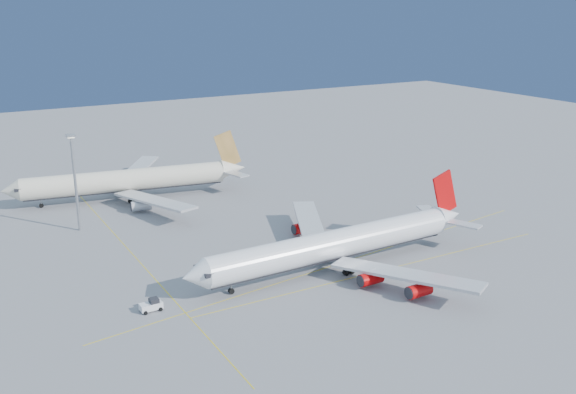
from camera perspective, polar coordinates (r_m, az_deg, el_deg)
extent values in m
plane|color=slate|center=(149.05, 3.79, -4.98)|extent=(500.00, 500.00, 0.00)
cube|color=#D9BF0C|center=(141.38, 8.64, -6.39)|extent=(90.00, 0.18, 0.02)
cube|color=#D9BF0C|center=(144.47, 5.10, -5.74)|extent=(118.86, 16.88, 0.02)
cube|color=#D9BF0C|center=(159.53, -14.49, -4.00)|extent=(0.18, 140.00, 0.02)
cylinder|color=white|center=(138.68, 4.04, -4.23)|extent=(60.03, 7.63, 6.20)
cone|color=white|center=(124.21, -8.35, -6.97)|extent=(4.96, 6.32, 6.20)
cone|color=white|center=(159.24, 14.03, -1.64)|extent=(7.63, 6.07, 5.89)
cube|color=black|center=(124.67, -7.50, -6.52)|extent=(1.85, 5.93, 0.75)
cube|color=#B7B7BC|center=(129.95, 10.43, -6.79)|extent=(19.15, 30.08, 0.59)
cube|color=#B7B7BC|center=(155.60, 1.99, -2.47)|extent=(17.94, 30.49, 0.59)
cube|color=#C30809|center=(156.39, 13.76, 0.35)|extent=(8.23, 0.68, 11.32)
cylinder|color=gray|center=(128.60, -5.08, -7.82)|extent=(0.26, 0.26, 2.46)
cylinder|color=black|center=(129.12, -5.07, -8.32)|extent=(1.19, 0.78, 1.18)
cylinder|color=gray|center=(137.39, 5.43, -6.16)|extent=(0.34, 0.34, 2.46)
cylinder|color=black|center=(137.87, 5.41, -6.63)|extent=(1.20, 0.99, 1.18)
cylinder|color=gray|center=(143.96, 3.35, -5.00)|extent=(0.34, 0.34, 2.46)
cylinder|color=black|center=(144.42, 3.34, -5.46)|extent=(1.20, 0.99, 1.18)
cylinder|color=#C30809|center=(132.04, 7.35, -7.20)|extent=(5.20, 2.80, 2.67)
cylinder|color=#C30809|center=(128.42, 11.55, -8.14)|extent=(5.20, 2.80, 2.67)
cylinder|color=#C30809|center=(149.68, 1.76, -4.09)|extent=(5.20, 2.80, 2.67)
cylinder|color=#C30809|center=(159.33, 1.32, -2.76)|extent=(5.20, 2.80, 2.67)
cylinder|color=beige|center=(193.21, -14.24, 1.45)|extent=(57.86, 15.32, 6.31)
cone|color=beige|center=(192.61, -23.48, 0.50)|extent=(5.92, 7.02, 6.31)
cone|color=beige|center=(198.97, -4.89, 2.56)|extent=(8.60, 7.15, 6.00)
cube|color=black|center=(192.32, -22.88, 0.76)|extent=(2.70, 6.20, 0.78)
cube|color=#B7B7BC|center=(177.71, -11.81, -0.31)|extent=(14.48, 31.33, 0.61)
cube|color=#B7B7BC|center=(210.96, -13.35, 2.31)|extent=(22.49, 28.65, 0.61)
cube|color=tan|center=(197.11, -5.40, 4.25)|extent=(8.49, 1.84, 11.72)
cylinder|color=gray|center=(193.32, -21.11, -0.35)|extent=(0.27, 0.27, 2.55)
cylinder|color=black|center=(193.67, -21.07, -0.71)|extent=(1.33, 0.96, 1.22)
cylinder|color=gray|center=(190.06, -13.67, 0.04)|extent=(0.35, 0.35, 2.55)
cylinder|color=black|center=(190.42, -13.64, -0.33)|extent=(1.36, 1.18, 1.22)
cylinder|color=gray|center=(198.63, -14.01, 0.74)|extent=(0.35, 0.35, 2.55)
cylinder|color=black|center=(198.98, -13.98, 0.39)|extent=(1.36, 1.18, 1.22)
cylinder|color=#B7B7BC|center=(180.85, -12.92, -0.77)|extent=(5.69, 3.57, 2.77)
cylinder|color=#B7B7BC|center=(208.15, -14.06, 1.48)|extent=(5.69, 3.57, 2.77)
cube|color=white|center=(124.58, -12.08, -9.46)|extent=(4.20, 2.18, 1.24)
cube|color=black|center=(124.35, -11.83, -9.01)|extent=(1.70, 1.80, 0.93)
cylinder|color=black|center=(123.51, -12.53, -10.03)|extent=(0.73, 0.38, 0.73)
cylinder|color=black|center=(125.38, -12.86, -9.62)|extent=(0.73, 0.38, 0.73)
cylinder|color=black|center=(124.32, -11.25, -9.76)|extent=(0.73, 0.38, 0.73)
cylinder|color=black|center=(126.17, -11.60, -9.36)|extent=(0.73, 0.38, 0.73)
cylinder|color=gray|center=(167.95, -18.37, 1.08)|extent=(0.68, 0.68, 24.27)
cube|color=gray|center=(165.20, -18.76, 5.19)|extent=(2.14, 2.14, 0.49)
cube|color=white|center=(165.27, -18.75, 5.06)|extent=(1.55, 1.55, 0.24)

